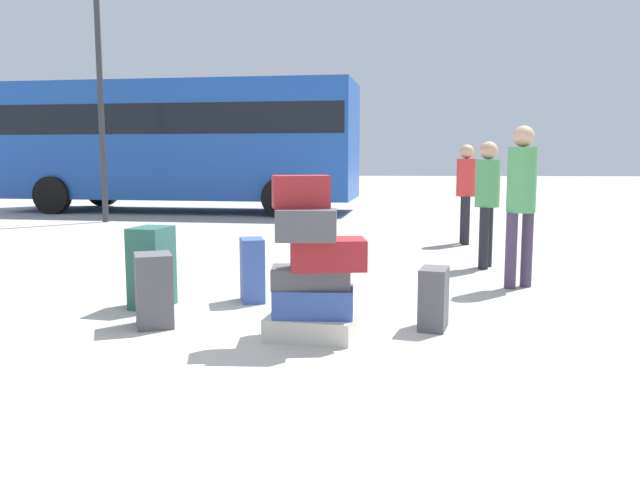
{
  "coord_description": "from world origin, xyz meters",
  "views": [
    {
      "loc": [
        0.61,
        -5.02,
        1.4
      ],
      "look_at": [
        0.22,
        1.0,
        0.61
      ],
      "focal_mm": 36.49,
      "sensor_mm": 36.0,
      "label": 1
    }
  ],
  "objects_px": {
    "person_tourist_with_camera": "(466,185)",
    "lamp_post": "(98,29)",
    "suitcase_teal_left_side": "(152,267)",
    "person_passerby_in_red": "(521,192)",
    "suitcase_charcoal_right_side": "(154,290)",
    "suitcase_navy_foreground_near": "(252,270)",
    "parked_bus": "(181,138)",
    "suitcase_charcoal_foreground_far": "(434,299)",
    "suitcase_tower": "(313,273)",
    "person_bearded_onlooker": "(487,193)"
  },
  "relations": [
    {
      "from": "suitcase_charcoal_right_side",
      "to": "suitcase_tower",
      "type": "bearing_deg",
      "value": -34.14
    },
    {
      "from": "suitcase_navy_foreground_near",
      "to": "suitcase_teal_left_side",
      "type": "height_order",
      "value": "suitcase_teal_left_side"
    },
    {
      "from": "suitcase_teal_left_side",
      "to": "person_bearded_onlooker",
      "type": "height_order",
      "value": "person_bearded_onlooker"
    },
    {
      "from": "suitcase_charcoal_right_side",
      "to": "person_passerby_in_red",
      "type": "relative_size",
      "value": 0.35
    },
    {
      "from": "person_tourist_with_camera",
      "to": "lamp_post",
      "type": "relative_size",
      "value": 0.26
    },
    {
      "from": "suitcase_teal_left_side",
      "to": "lamp_post",
      "type": "height_order",
      "value": "lamp_post"
    },
    {
      "from": "suitcase_tower",
      "to": "lamp_post",
      "type": "bearing_deg",
      "value": 120.6
    },
    {
      "from": "suitcase_navy_foreground_near",
      "to": "suitcase_teal_left_side",
      "type": "xyz_separation_m",
      "value": [
        -0.89,
        -0.29,
        0.07
      ]
    },
    {
      "from": "person_bearded_onlooker",
      "to": "lamp_post",
      "type": "height_order",
      "value": "lamp_post"
    },
    {
      "from": "suitcase_navy_foreground_near",
      "to": "person_bearded_onlooker",
      "type": "relative_size",
      "value": 0.39
    },
    {
      "from": "suitcase_navy_foreground_near",
      "to": "person_tourist_with_camera",
      "type": "relative_size",
      "value": 0.39
    },
    {
      "from": "suitcase_charcoal_right_side",
      "to": "person_passerby_in_red",
      "type": "xyz_separation_m",
      "value": [
        3.37,
        1.79,
        0.71
      ]
    },
    {
      "from": "suitcase_charcoal_foreground_far",
      "to": "suitcase_charcoal_right_side",
      "type": "distance_m",
      "value": 2.29
    },
    {
      "from": "person_bearded_onlooker",
      "to": "person_tourist_with_camera",
      "type": "relative_size",
      "value": 1.0
    },
    {
      "from": "suitcase_charcoal_right_side",
      "to": "parked_bus",
      "type": "distance_m",
      "value": 11.46
    },
    {
      "from": "suitcase_navy_foreground_near",
      "to": "lamp_post",
      "type": "relative_size",
      "value": 0.1
    },
    {
      "from": "suitcase_navy_foreground_near",
      "to": "parked_bus",
      "type": "bearing_deg",
      "value": 93.12
    },
    {
      "from": "suitcase_tower",
      "to": "person_tourist_with_camera",
      "type": "distance_m",
      "value": 5.91
    },
    {
      "from": "suitcase_charcoal_foreground_far",
      "to": "suitcase_charcoal_right_side",
      "type": "bearing_deg",
      "value": -163.93
    },
    {
      "from": "suitcase_navy_foreground_near",
      "to": "lamp_post",
      "type": "distance_m",
      "value": 9.24
    },
    {
      "from": "suitcase_navy_foreground_near",
      "to": "parked_bus",
      "type": "xyz_separation_m",
      "value": [
        -3.46,
        10.04,
        1.53
      ]
    },
    {
      "from": "person_bearded_onlooker",
      "to": "person_tourist_with_camera",
      "type": "bearing_deg",
      "value": -159.42
    },
    {
      "from": "suitcase_charcoal_foreground_far",
      "to": "parked_bus",
      "type": "distance_m",
      "value": 12.17
    },
    {
      "from": "suitcase_teal_left_side",
      "to": "lamp_post",
      "type": "bearing_deg",
      "value": 125.19
    },
    {
      "from": "suitcase_teal_left_side",
      "to": "suitcase_tower",
      "type": "bearing_deg",
      "value": -21.02
    },
    {
      "from": "parked_bus",
      "to": "suitcase_charcoal_foreground_far",
      "type": "bearing_deg",
      "value": -59.54
    },
    {
      "from": "suitcase_navy_foreground_near",
      "to": "suitcase_teal_left_side",
      "type": "bearing_deg",
      "value": -177.57
    },
    {
      "from": "suitcase_navy_foreground_near",
      "to": "suitcase_charcoal_right_side",
      "type": "distance_m",
      "value": 1.16
    },
    {
      "from": "suitcase_tower",
      "to": "person_passerby_in_red",
      "type": "xyz_separation_m",
      "value": [
        2.03,
        2.09,
        0.5
      ]
    },
    {
      "from": "suitcase_charcoal_right_side",
      "to": "person_passerby_in_red",
      "type": "height_order",
      "value": "person_passerby_in_red"
    },
    {
      "from": "person_tourist_with_camera",
      "to": "lamp_post",
      "type": "bearing_deg",
      "value": -112.27
    },
    {
      "from": "person_bearded_onlooker",
      "to": "lamp_post",
      "type": "bearing_deg",
      "value": -104.05
    },
    {
      "from": "person_passerby_in_red",
      "to": "suitcase_teal_left_side",
      "type": "bearing_deg",
      "value": -12.59
    },
    {
      "from": "suitcase_tower",
      "to": "suitcase_charcoal_right_side",
      "type": "bearing_deg",
      "value": 167.58
    },
    {
      "from": "suitcase_charcoal_right_side",
      "to": "person_bearded_onlooker",
      "type": "xyz_separation_m",
      "value": [
        3.25,
        3.02,
        0.63
      ]
    },
    {
      "from": "parked_bus",
      "to": "person_passerby_in_red",
      "type": "bearing_deg",
      "value": -50.67
    },
    {
      "from": "suitcase_teal_left_side",
      "to": "person_tourist_with_camera",
      "type": "distance_m",
      "value": 5.83
    },
    {
      "from": "person_bearded_onlooker",
      "to": "person_tourist_with_camera",
      "type": "xyz_separation_m",
      "value": [
        0.09,
        2.23,
        -0.0
      ]
    },
    {
      "from": "person_bearded_onlooker",
      "to": "suitcase_charcoal_right_side",
      "type": "bearing_deg",
      "value": -24.29
    },
    {
      "from": "suitcase_teal_left_side",
      "to": "person_bearded_onlooker",
      "type": "xyz_separation_m",
      "value": [
        3.48,
        2.35,
        0.56
      ]
    },
    {
      "from": "lamp_post",
      "to": "suitcase_charcoal_right_side",
      "type": "bearing_deg",
      "value": -65.74
    },
    {
      "from": "parked_bus",
      "to": "lamp_post",
      "type": "distance_m",
      "value": 3.6
    },
    {
      "from": "person_passerby_in_red",
      "to": "lamp_post",
      "type": "height_order",
      "value": "lamp_post"
    },
    {
      "from": "suitcase_charcoal_foreground_far",
      "to": "lamp_post",
      "type": "xyz_separation_m",
      "value": [
        -6.0,
        8.18,
        3.7
      ]
    },
    {
      "from": "suitcase_charcoal_foreground_far",
      "to": "lamp_post",
      "type": "distance_m",
      "value": 10.79
    },
    {
      "from": "suitcase_charcoal_foreground_far",
      "to": "parked_bus",
      "type": "xyz_separation_m",
      "value": [
        -5.09,
        10.94,
        1.58
      ]
    },
    {
      "from": "suitcase_tower",
      "to": "person_bearded_onlooker",
      "type": "relative_size",
      "value": 0.8
    },
    {
      "from": "suitcase_teal_left_side",
      "to": "person_bearded_onlooker",
      "type": "distance_m",
      "value": 4.24
    },
    {
      "from": "person_tourist_with_camera",
      "to": "parked_bus",
      "type": "xyz_separation_m",
      "value": [
        -6.14,
        5.75,
        0.9
      ]
    },
    {
      "from": "suitcase_charcoal_foreground_far",
      "to": "suitcase_navy_foreground_near",
      "type": "xyz_separation_m",
      "value": [
        -1.63,
        0.9,
        0.06
      ]
    }
  ]
}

